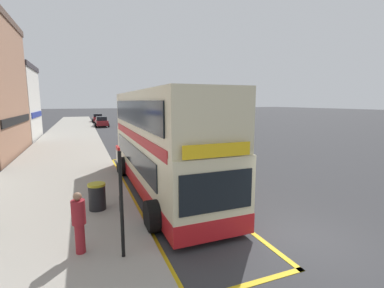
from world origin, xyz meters
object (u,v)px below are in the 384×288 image
at_px(litter_bin, 97,196).
at_px(parked_car_maroon_behind, 98,118).
at_px(parked_car_maroon_kerbside, 102,122).
at_px(double_decker_bus, 161,144).
at_px(bus_stop_sign, 121,194).
at_px(pedestrian_further_back, 79,221).

bearing_deg(litter_bin, parked_car_maroon_behind, 86.94).
distance_m(parked_car_maroon_kerbside, parked_car_maroon_behind, 10.63).
bearing_deg(double_decker_bus, litter_bin, -147.47).
bearing_deg(bus_stop_sign, parked_car_maroon_kerbside, 86.97).
height_order(bus_stop_sign, parked_car_maroon_behind, bus_stop_sign).
bearing_deg(parked_car_maroon_kerbside, litter_bin, -96.86).
height_order(parked_car_maroon_behind, pedestrian_further_back, pedestrian_further_back).
distance_m(double_decker_bus, parked_car_maroon_behind, 44.39).
xyz_separation_m(bus_stop_sign, parked_car_maroon_behind, (2.04, 49.55, -0.95)).
bearing_deg(litter_bin, bus_stop_sign, -82.68).
bearing_deg(bus_stop_sign, parked_car_maroon_behind, 87.64).
distance_m(parked_car_maroon_kerbside, pedestrian_further_back, 38.54).
distance_m(parked_car_maroon_kerbside, litter_bin, 35.66).
distance_m(double_decker_bus, litter_bin, 3.70).
relative_size(bus_stop_sign, pedestrian_further_back, 1.71).
height_order(bus_stop_sign, parked_car_maroon_kerbside, bus_stop_sign).
distance_m(pedestrian_further_back, litter_bin, 2.93).
bearing_deg(parked_car_maroon_behind, parked_car_maroon_kerbside, -88.40).
bearing_deg(double_decker_bus, bus_stop_sign, -115.23).
relative_size(parked_car_maroon_kerbside, pedestrian_further_back, 2.61).
xyz_separation_m(parked_car_maroon_behind, pedestrian_further_back, (-3.03, -49.05, 0.21)).
height_order(double_decker_bus, parked_car_maroon_kerbside, double_decker_bus).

